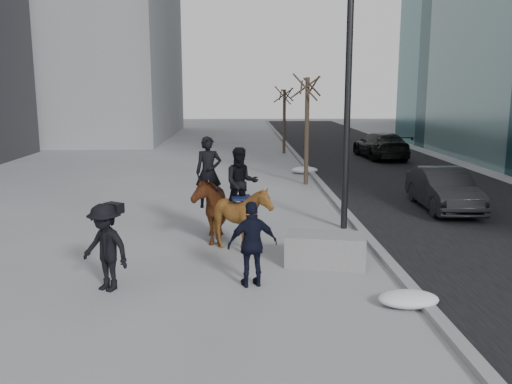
{
  "coord_description": "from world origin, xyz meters",
  "views": [
    {
      "loc": [
        -0.41,
        -11.6,
        3.96
      ],
      "look_at": [
        0.0,
        1.2,
        1.5
      ],
      "focal_mm": 38.0,
      "sensor_mm": 36.0,
      "label": 1
    }
  ],
  "objects_px": {
    "planter": "(325,249)",
    "mounted_right": "(241,210)",
    "car_near": "(444,189)",
    "mounted_left": "(209,203)"
  },
  "relations": [
    {
      "from": "car_near",
      "to": "mounted_left",
      "type": "relative_size",
      "value": 1.52
    },
    {
      "from": "car_near",
      "to": "mounted_left",
      "type": "height_order",
      "value": "mounted_left"
    },
    {
      "from": "car_near",
      "to": "mounted_right",
      "type": "xyz_separation_m",
      "value": [
        -6.7,
        -4.42,
        0.34
      ]
    },
    {
      "from": "mounted_right",
      "to": "planter",
      "type": "bearing_deg",
      "value": -31.05
    },
    {
      "from": "car_near",
      "to": "mounted_left",
      "type": "xyz_separation_m",
      "value": [
        -7.54,
        -3.44,
        0.33
      ]
    },
    {
      "from": "mounted_left",
      "to": "car_near",
      "type": "bearing_deg",
      "value": 24.52
    },
    {
      "from": "planter",
      "to": "mounted_right",
      "type": "relative_size",
      "value": 0.7
    },
    {
      "from": "planter",
      "to": "car_near",
      "type": "distance_m",
      "value": 7.35
    },
    {
      "from": "planter",
      "to": "mounted_right",
      "type": "bearing_deg",
      "value": 148.95
    },
    {
      "from": "mounted_left",
      "to": "planter",
      "type": "bearing_deg",
      "value": -37.66
    }
  ]
}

